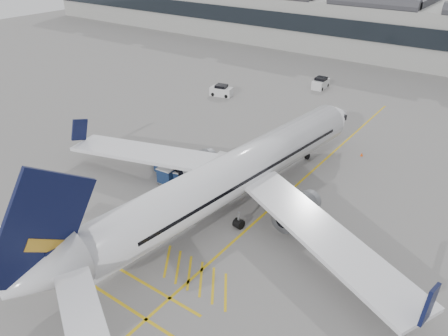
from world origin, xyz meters
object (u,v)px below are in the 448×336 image
Objects in this scene: belt_loader at (252,155)px; pushback_tug at (167,159)px; airliner_main at (231,176)px; baggage_cart_a at (175,176)px; ramp_agent_b at (208,190)px; ramp_agent_a at (250,164)px.

belt_loader is 10.24m from pushback_tug.
belt_loader is at bearing 53.44° from pushback_tug.
airliner_main is 12.02m from pushback_tug.
baggage_cart_a is 4.70m from ramp_agent_b.
ramp_agent_b is at bearing -17.22° from baggage_cart_a.
baggage_cart_a is at bearing -23.39° from ramp_agent_b.
baggage_cart_a is 8.73m from ramp_agent_a.
belt_loader is 2.27× the size of ramp_agent_a.
ramp_agent_a is 0.62× the size of pushback_tug.
ramp_agent_b is (4.70, -0.15, 0.04)m from baggage_cart_a.
baggage_cart_a is at bearing -175.89° from airliner_main.
belt_loader is 3.04m from ramp_agent_a.
airliner_main is 25.00× the size of ramp_agent_a.
airliner_main reaches higher than pushback_tug.
belt_loader reaches higher than pushback_tug.
airliner_main is 11.21m from belt_loader.
ramp_agent_b is at bearing -153.19° from ramp_agent_a.
ramp_agent_b is 8.88m from pushback_tug.
airliner_main reaches higher than baggage_cart_a.
ramp_agent_b is (-0.38, -7.24, -0.01)m from ramp_agent_a.
airliner_main is at bearing -69.58° from belt_loader.
baggage_cart_a reaches higher than pushback_tug.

